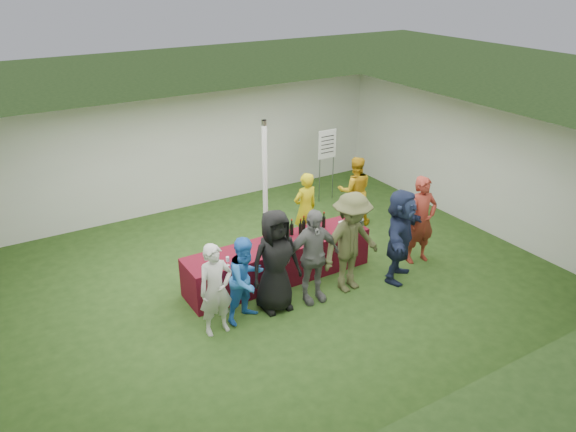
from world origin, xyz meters
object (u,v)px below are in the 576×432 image
serving_table (279,261)px  customer_5 (400,235)px  staff_pourer (305,209)px  customer_1 (246,279)px  customer_4 (351,243)px  customer_6 (421,220)px  wine_list_sign (327,150)px  customer_0 (216,290)px  customer_3 (313,256)px  customer_2 (275,261)px  staff_back (355,191)px  dump_bucket (357,223)px

serving_table → customer_5: (1.92, -1.12, 0.52)m
staff_pourer → customer_1: size_ratio=1.06×
customer_4 → customer_6: bearing=-0.9°
wine_list_sign → staff_pourer: wine_list_sign is taller
staff_pourer → customer_1: bearing=33.7°
customer_0 → customer_3: 1.81m
wine_list_sign → customer_2: bearing=-134.7°
customer_2 → customer_3: bearing=-6.8°
customer_1 → customer_3: 1.24m
wine_list_sign → customer_2: customer_2 is taller
customer_1 → customer_6: (3.83, 0.02, 0.14)m
customer_2 → wine_list_sign: bearing=48.1°
staff_pourer → customer_3: bearing=56.1°
staff_pourer → customer_2: size_ratio=0.87×
customer_1 → customer_4: 2.03m
customer_2 → customer_5: (2.45, -0.32, -0.02)m
customer_1 → wine_list_sign: bearing=24.7°
serving_table → staff_pourer: staff_pourer is taller
customer_5 → customer_1: bearing=139.2°
customer_3 → customer_6: 2.60m
staff_back → customer_4: customer_4 is taller
customer_1 → customer_3: customer_3 is taller
staff_back → customer_0: (-4.37, -2.16, -0.01)m
serving_table → customer_4: bearing=-46.5°
customer_1 → customer_4: bearing=-20.2°
customer_1 → customer_3: bearing=-20.4°
dump_bucket → customer_0: (-3.31, -0.69, -0.06)m
staff_back → serving_table: bearing=52.1°
customer_0 → serving_table: bearing=27.8°
customer_1 → customer_2: size_ratio=0.82×
staff_pourer → customer_6: 2.35m
wine_list_sign → customer_3: bearing=-127.7°
dump_bucket → customer_6: bearing=-28.8°
staff_back → customer_1: staff_back is taller
serving_table → customer_0: 1.95m
staff_back → customer_3: customer_3 is taller
customer_3 → customer_4: customer_4 is taller
customer_2 → customer_6: 3.26m
customer_5 → customer_6: size_ratio=1.01×
customer_6 → customer_0: bearing=-171.6°
staff_pourer → customer_2: bearing=41.3°
customer_3 → customer_4: (0.78, -0.05, 0.07)m
wine_list_sign → staff_pourer: (-1.72, -1.71, -0.53)m
serving_table → customer_5: bearing=-30.3°
staff_back → customer_2: bearing=59.7°
dump_bucket → customer_2: (-2.17, -0.59, 0.07)m
wine_list_sign → customer_0: size_ratio=1.15×
dump_bucket → customer_1: 2.81m
staff_pourer → customer_3: (-1.07, -1.89, 0.08)m
dump_bucket → customer_1: size_ratio=0.16×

